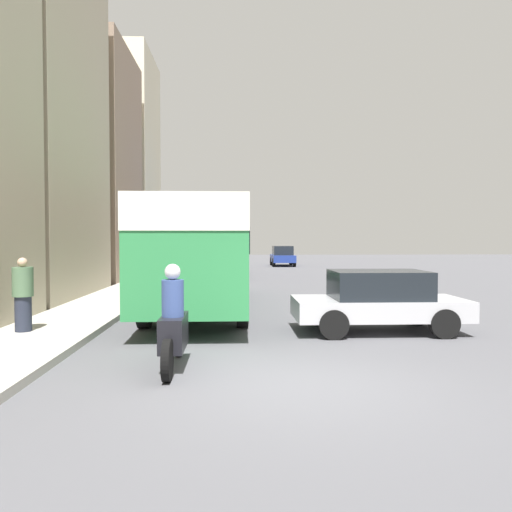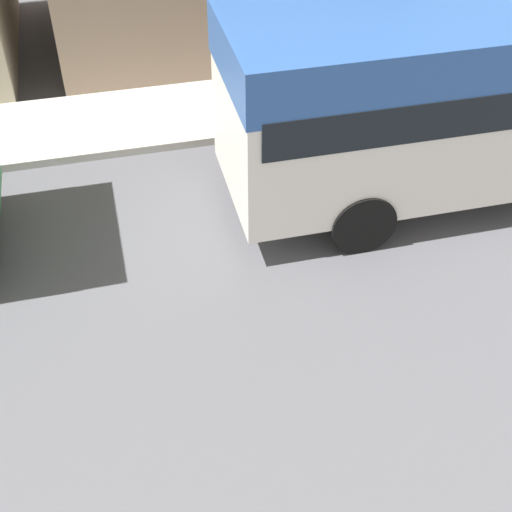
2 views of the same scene
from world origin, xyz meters
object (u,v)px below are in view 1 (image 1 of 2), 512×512
object	(u,v)px
bus_lead	(203,243)
car_far_curb	(283,256)
car_crossing	(378,300)
pedestrian_near_curb	(23,294)
motorcycle_behind_lead	(173,327)
bus_following	(221,241)

from	to	relation	value
bus_lead	car_far_curb	distance (m)	24.34
car_crossing	pedestrian_near_curb	bearing A→B (deg)	92.83
car_crossing	car_far_curb	xyz separation A→B (m)	(0.51, 28.06, 0.07)
bus_lead	motorcycle_behind_lead	xyz separation A→B (m)	(-0.03, -7.27, -1.31)
bus_lead	bus_following	xyz separation A→B (m)	(0.19, 13.68, 0.03)
car_crossing	car_far_curb	bearing A→B (deg)	-1.05
pedestrian_near_curb	car_crossing	bearing A→B (deg)	2.83
car_crossing	car_far_curb	distance (m)	28.06
bus_lead	car_crossing	world-z (taller)	bus_lead
bus_lead	bus_following	size ratio (longest dim) A/B	1.22
car_crossing	pedestrian_near_curb	distance (m)	7.84
car_far_curb	bus_lead	bearing A→B (deg)	78.64
motorcycle_behind_lead	car_far_curb	distance (m)	31.47
car_far_curb	bus_following	bearing A→B (deg)	65.62
bus_lead	motorcycle_behind_lead	distance (m)	7.38
bus_lead	motorcycle_behind_lead	size ratio (longest dim) A/B	5.05
motorcycle_behind_lead	car_far_curb	size ratio (longest dim) A/B	0.57
bus_lead	car_crossing	size ratio (longest dim) A/B	2.93
bus_lead	car_crossing	distance (m)	6.14
car_far_curb	pedestrian_near_curb	distance (m)	29.64
motorcycle_behind_lead	car_crossing	world-z (taller)	motorcycle_behind_lead
car_crossing	car_far_curb	world-z (taller)	car_far_curb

